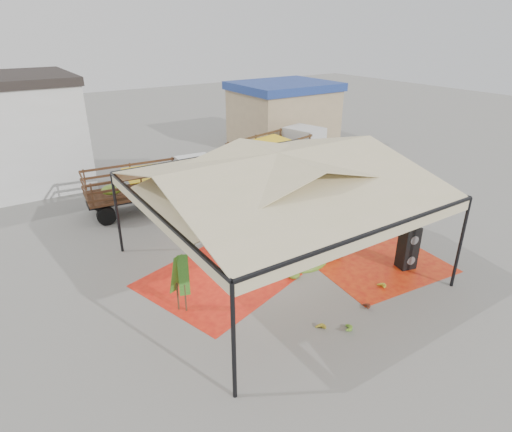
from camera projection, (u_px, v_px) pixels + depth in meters
ground at (275, 267)px, 14.59m from camera, size 90.00×90.00×0.00m
canopy_tent at (277, 175)px, 13.23m from camera, size 8.10×8.10×4.00m
building_tan at (283, 114)px, 28.65m from camera, size 6.30×5.30×4.10m
tarp_left at (217, 280)px, 13.84m from camera, size 5.11×4.98×0.01m
tarp_right at (370, 257)px, 15.19m from camera, size 4.65×4.84×0.01m
banana_heap at (293, 234)px, 15.68m from camera, size 5.73×5.08×1.06m
hand_yellow_a at (380, 285)px, 13.38m from camera, size 0.51×0.45×0.21m
hand_yellow_b at (320, 327)px, 11.56m from camera, size 0.51×0.47×0.18m
hand_red_a at (365, 306)px, 12.44m from camera, size 0.50×0.45×0.19m
hand_red_b at (408, 266)px, 14.47m from camera, size 0.52×0.50×0.19m
hand_green at (345, 326)px, 11.56m from camera, size 0.63×0.63×0.22m
hanging_bunches at (337, 181)px, 14.77m from camera, size 3.24×0.24×0.20m
speaker_stack at (408, 247)px, 14.28m from camera, size 0.65×0.60×1.52m
banana_leaves at (177, 305)px, 12.61m from camera, size 0.96×1.36×3.70m
vendor at (207, 213)px, 16.88m from camera, size 0.63×0.51×1.49m
truck_left at (158, 181)px, 18.94m from camera, size 5.87×2.48×1.96m
truck_right at (282, 148)px, 23.62m from camera, size 6.45×3.51×2.10m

